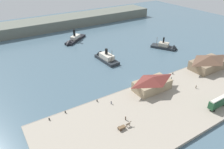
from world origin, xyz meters
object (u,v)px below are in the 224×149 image
object	(u,v)px
mooring_post_east	(49,119)
mooring_post_west	(65,112)
ferry_shed_customs_shed	(152,83)
ferry_moored_west	(74,40)
ferry_outer_harbor	(167,47)
ferry_departing_north	(105,57)
pedestrian_near_west_shed	(126,118)
ferry_shed_central_terminal	(208,62)
pedestrian_walking_west	(171,78)
mooring_post_center_east	(97,101)
pedestrian_near_cart	(111,102)
pedestrian_near_east_shed	(196,87)
mooring_post_center_west	(173,73)
horse_cart	(124,126)
street_tram	(218,102)

from	to	relation	value
mooring_post_east	mooring_post_west	bearing A→B (deg)	6.27
ferry_shed_customs_shed	ferry_moored_west	bearing A→B (deg)	92.78
ferry_outer_harbor	ferry_departing_north	bearing A→B (deg)	170.75
pedestrian_near_west_shed	mooring_post_east	distance (m)	28.27
ferry_moored_west	ferry_departing_north	distance (m)	38.57
ferry_shed_central_terminal	pedestrian_walking_west	world-z (taller)	ferry_shed_central_terminal
ferry_shed_customs_shed	pedestrian_near_west_shed	world-z (taller)	ferry_shed_customs_shed
mooring_post_center_east	ferry_departing_north	distance (m)	43.64
ferry_shed_customs_shed	pedestrian_walking_west	bearing A→B (deg)	5.92
ferry_shed_central_terminal	pedestrian_near_west_shed	bearing A→B (deg)	-170.57
pedestrian_near_cart	ferry_departing_north	distance (m)	45.41
pedestrian_near_east_shed	mooring_post_east	world-z (taller)	pedestrian_near_east_shed
ferry_shed_customs_shed	pedestrian_near_east_shed	size ratio (longest dim) A/B	10.37
mooring_post_east	mooring_post_center_east	size ratio (longest dim) A/B	1.00
mooring_post_west	mooring_post_east	bearing A→B (deg)	-173.73
mooring_post_west	ferry_moored_west	world-z (taller)	ferry_moored_west
pedestrian_near_west_shed	ferry_outer_harbor	xyz separation A→B (m)	(65.45, 44.33, -0.75)
mooring_post_center_west	pedestrian_near_east_shed	bearing A→B (deg)	-93.71
ferry_outer_harbor	mooring_post_east	bearing A→B (deg)	-161.87
pedestrian_near_east_shed	mooring_post_west	world-z (taller)	pedestrian_near_east_shed
pedestrian_near_west_shed	pedestrian_near_east_shed	size ratio (longest dim) A/B	1.07
pedestrian_walking_west	pedestrian_near_cart	bearing A→B (deg)	-178.74
horse_cart	ferry_moored_west	size ratio (longest dim) A/B	0.25
ferry_shed_central_terminal	pedestrian_walking_west	xyz separation A→B (m)	(-25.27, 1.73, -2.95)
pedestrian_near_cart	mooring_post_east	world-z (taller)	pedestrian_near_cart
ferry_shed_central_terminal	pedestrian_near_cart	size ratio (longest dim) A/B	13.00
mooring_post_center_east	ferry_moored_west	bearing A→B (deg)	73.77
pedestrian_near_cart	ferry_outer_harbor	world-z (taller)	ferry_outer_harbor
mooring_post_center_west	ferry_outer_harbor	world-z (taller)	ferry_outer_harbor
ferry_shed_customs_shed	mooring_post_center_east	bearing A→B (deg)	168.38
mooring_post_west	ferry_moored_west	size ratio (longest dim) A/B	0.04
ferry_outer_harbor	street_tram	bearing A→B (deg)	-117.44
ferry_shed_central_terminal	mooring_post_east	size ratio (longest dim) A/B	21.89
mooring_post_center_east	mooring_post_west	world-z (taller)	same
ferry_shed_central_terminal	mooring_post_west	xyz separation A→B (m)	(-78.66, 5.60, -3.21)
ferry_moored_west	street_tram	bearing A→B (deg)	-80.55
pedestrian_near_east_shed	mooring_post_west	bearing A→B (deg)	164.93
ferry_shed_central_terminal	ferry_outer_harbor	distance (m)	34.59
mooring_post_west	ferry_outer_harbor	xyz separation A→B (m)	(82.80, 28.55, -0.40)
ferry_shed_customs_shed	mooring_post_center_west	world-z (taller)	ferry_shed_customs_shed
pedestrian_walking_west	street_tram	bearing A→B (deg)	-91.40
pedestrian_walking_west	ferry_moored_west	size ratio (longest dim) A/B	0.07
mooring_post_center_east	pedestrian_near_east_shed	bearing A→B (deg)	-19.49
horse_cart	ferry_outer_harbor	bearing A→B (deg)	34.86
pedestrian_near_cart	mooring_post_west	bearing A→B (deg)	165.56
pedestrian_near_west_shed	pedestrian_near_east_shed	xyz separation A→B (m)	(39.93, 0.36, -0.05)
street_tram	mooring_post_center_east	world-z (taller)	street_tram
pedestrian_near_cart	ferry_shed_customs_shed	bearing A→B (deg)	-1.80
pedestrian_near_east_shed	pedestrian_near_west_shed	bearing A→B (deg)	-179.48
pedestrian_near_east_shed	ferry_departing_north	size ratio (longest dim) A/B	0.08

